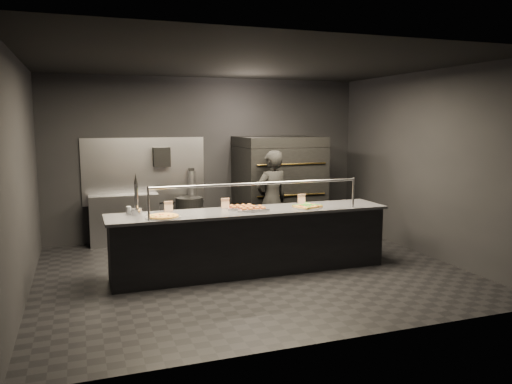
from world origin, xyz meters
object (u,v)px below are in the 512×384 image
Objects in this scene: prep_shelf at (124,220)px; slider_tray_b at (252,209)px; round_pizza at (163,216)px; worker at (272,201)px; trash_bin at (190,220)px; beer_tap at (137,203)px; fire_extinguisher at (192,182)px; pizza_oven at (279,187)px; towel_dispenser at (162,157)px; service_counter at (251,241)px; square_pizza at (307,206)px; slider_tray_a at (242,207)px.

prep_shelf is 2.90m from slider_tray_b.
worker is (2.03, 1.23, -0.08)m from round_pizza.
trash_bin is at bearing -55.67° from worker.
fire_extinguisher is at bearing 60.61° from beer_tap.
pizza_oven reaches higher than towel_dispenser.
pizza_oven is 1.63m from fire_extinguisher.
towel_dispenser is at bearing 110.63° from service_counter.
square_pizza is at bearing -64.35° from fire_extinguisher.
round_pizza is at bearing -140.58° from pizza_oven.
towel_dispenser is at bearing 81.20° from round_pizza.
trash_bin is (1.14, 1.94, -0.67)m from beer_tap.
pizza_oven is at bearing 39.42° from round_pizza.
square_pizza is (2.14, 0.05, 0.00)m from round_pizza.
slider_tray_b is (0.35, -2.45, -0.11)m from fire_extinguisher.
fire_extinguisher is at bearing 1.04° from towel_dispenser.
beer_tap reaches higher than service_counter.
pizza_oven reaches higher than trash_bin.
worker is (1.09, -1.32, -0.20)m from fire_extinguisher.
fire_extinguisher is 0.88× the size of beer_tap.
round_pizza is 1.10× the size of square_pizza.
service_counter reaches higher than round_pizza.
service_counter reaches higher than trash_bin.
round_pizza is at bearing -110.30° from fire_extinguisher.
beer_tap reaches higher than slider_tray_a.
towel_dispenser is 0.81× the size of square_pizza.
fire_extinguisher reaches higher than slider_tray_a.
towel_dispenser is 0.20× the size of worker.
pizza_oven reaches higher than fire_extinguisher.
slider_tray_a is at bearing -126.39° from pizza_oven.
pizza_oven is at bearing -7.54° from trash_bin.
towel_dispenser reaches higher than prep_shelf.
fire_extinguisher is at bearing -65.27° from worker.
beer_tap reaches higher than prep_shelf.
square_pizza is at bearing -6.51° from beer_tap.
service_counter is 2.50m from fire_extinguisher.
towel_dispenser is at bearing 109.53° from slider_tray_a.
fire_extinguisher is at bearing 115.65° from square_pizza.
service_counter is 1.38m from round_pizza.
trash_bin is (1.14, -0.20, -0.04)m from prep_shelf.
beer_tap is 0.33× the size of worker.
fire_extinguisher is (1.25, 0.08, 0.61)m from prep_shelf.
pizza_oven is at bearing 31.55° from beer_tap.
prep_shelf is 3.48m from square_pizza.
pizza_oven is 3.23m from round_pizza.
beer_tap reaches higher than round_pizza.
pizza_oven is 2.19m from slider_tray_a.
round_pizza is at bearing -175.70° from slider_tray_b.
slider_tray_a is 0.95× the size of slider_tray_b.
square_pizza is (2.45, -0.28, -0.14)m from beer_tap.
slider_tray_a is at bearing 33.42° from worker.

